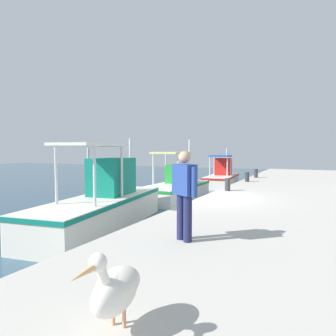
{
  "coord_description": "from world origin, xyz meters",
  "views": [
    {
      "loc": [
        -10.05,
        -3.65,
        2.48
      ],
      "look_at": [
        2.32,
        2.51,
        1.65
      ],
      "focal_mm": 31.52,
      "sensor_mm": 36.0,
      "label": 1
    }
  ],
  "objects": [
    {
      "name": "fishing_boat_nearest",
      "position": [
        -2.56,
        2.44,
        0.74
      ],
      "size": [
        6.28,
        2.73,
        2.94
      ],
      "color": "silver",
      "rests_on": "ground"
    },
    {
      "name": "fishing_boat_second",
      "position": [
        3.34,
        2.57,
        0.61
      ],
      "size": [
        4.98,
        1.91,
        3.07
      ],
      "color": "white",
      "rests_on": "ground"
    },
    {
      "name": "fishing_boat_third",
      "position": [
        9.73,
        2.04,
        0.63
      ],
      "size": [
        4.78,
        2.04,
        2.61
      ],
      "color": "silver",
      "rests_on": "ground"
    },
    {
      "name": "pelican",
      "position": [
        -7.87,
        -2.02,
        1.2
      ],
      "size": [
        0.96,
        0.41,
        0.82
      ],
      "color": "tan",
      "rests_on": "quay_pier"
    },
    {
      "name": "fisherman_standing",
      "position": [
        -5.08,
        -1.51,
        1.73
      ],
      "size": [
        0.43,
        0.59,
        1.66
      ],
      "color": "#1E234C",
      "rests_on": "quay_pier"
    },
    {
      "name": "mooring_bollard_second",
      "position": [
        1.92,
        -0.45,
        1.06
      ],
      "size": [
        0.22,
        0.22,
        0.52
      ],
      "primitive_type": "cylinder",
      "color": "#333338",
      "rests_on": "quay_pier"
    },
    {
      "name": "mooring_bollard_third",
      "position": [
        5.86,
        -0.45,
        1.06
      ],
      "size": [
        0.23,
        0.23,
        0.52
      ],
      "primitive_type": "cylinder",
      "color": "#333338",
      "rests_on": "quay_pier"
    },
    {
      "name": "mooring_bollard_fourth",
      "position": [
        8.5,
        -0.45,
        1.07
      ],
      "size": [
        0.23,
        0.23,
        0.54
      ],
      "primitive_type": "cylinder",
      "color": "#333338",
      "rests_on": "quay_pier"
    }
  ]
}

